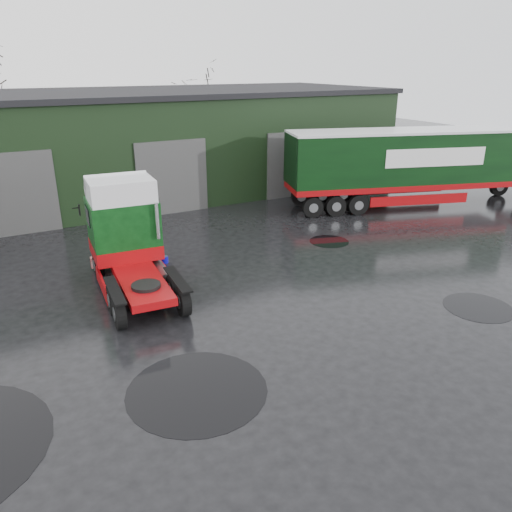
% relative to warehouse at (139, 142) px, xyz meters
% --- Properties ---
extents(ground, '(100.00, 100.00, 0.00)m').
position_rel_warehouse_xyz_m(ground, '(-2.00, -20.00, -3.16)').
color(ground, black).
extents(warehouse, '(32.40, 12.40, 6.30)m').
position_rel_warehouse_xyz_m(warehouse, '(0.00, 0.00, 0.00)').
color(warehouse, black).
rests_on(warehouse, ground).
extents(hero_tractor, '(3.15, 6.59, 3.99)m').
position_rel_warehouse_xyz_m(hero_tractor, '(-4.79, -15.50, -1.16)').
color(hero_tractor, '#0B3811').
rests_on(hero_tractor, ground).
extents(lorry_right, '(16.99, 7.84, 4.44)m').
position_rel_warehouse_xyz_m(lorry_right, '(11.95, -11.00, -0.94)').
color(lorry_right, silver).
rests_on(lorry_right, ground).
extents(wash_bucket, '(0.31, 0.31, 0.28)m').
position_rel_warehouse_xyz_m(wash_bucket, '(-2.94, -13.00, -3.02)').
color(wash_bucket, '#0C08AE').
rests_on(wash_bucket, ground).
extents(tree_back_b, '(4.40, 4.40, 7.50)m').
position_rel_warehouse_xyz_m(tree_back_b, '(8.00, 10.00, 0.59)').
color(tree_back_b, black).
rests_on(tree_back_b, ground).
extents(puddle_0, '(3.64, 3.64, 0.01)m').
position_rel_warehouse_xyz_m(puddle_0, '(-5.09, -21.87, -3.15)').
color(puddle_0, black).
rests_on(puddle_0, ground).
extents(puddle_1, '(1.86, 1.86, 0.01)m').
position_rel_warehouse_xyz_m(puddle_1, '(4.76, -14.15, -3.15)').
color(puddle_1, black).
rests_on(puddle_1, ground).
extents(puddle_3, '(2.34, 2.34, 0.01)m').
position_rel_warehouse_xyz_m(puddle_3, '(5.22, -22.14, -3.15)').
color(puddle_3, black).
rests_on(puddle_3, ground).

